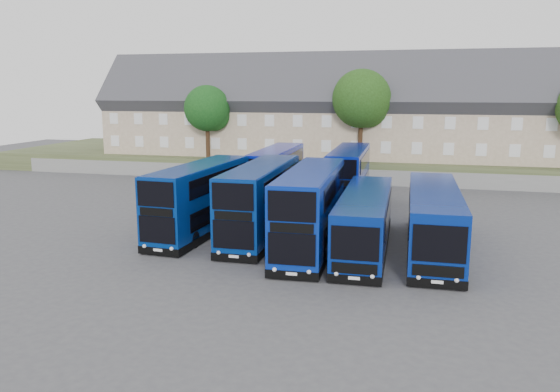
{
  "coord_description": "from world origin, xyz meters",
  "views": [
    {
      "loc": [
        7.27,
        -29.18,
        9.14
      ],
      "look_at": [
        -1.27,
        5.36,
        2.2
      ],
      "focal_mm": 35.0,
      "sensor_mm": 36.0,
      "label": 1
    }
  ],
  "objects_px": {
    "tree_west": "(209,110)",
    "tree_mid": "(363,101)",
    "dd_front_mid": "(261,202)",
    "dd_front_left": "(200,200)",
    "coach_east_a": "(365,222)"
  },
  "relations": [
    {
      "from": "coach_east_a",
      "to": "tree_mid",
      "type": "xyz_separation_m",
      "value": [
        -2.55,
        24.0,
        6.41
      ]
    },
    {
      "from": "dd_front_left",
      "to": "tree_west",
      "type": "bearing_deg",
      "value": 113.06
    },
    {
      "from": "dd_front_left",
      "to": "tree_west",
      "type": "relative_size",
      "value": 1.47
    },
    {
      "from": "dd_front_left",
      "to": "tree_mid",
      "type": "relative_size",
      "value": 1.22
    },
    {
      "from": "dd_front_left",
      "to": "coach_east_a",
      "type": "relative_size",
      "value": 0.91
    },
    {
      "from": "dd_front_left",
      "to": "coach_east_a",
      "type": "height_order",
      "value": "dd_front_left"
    },
    {
      "from": "tree_west",
      "to": "tree_mid",
      "type": "xyz_separation_m",
      "value": [
        16.0,
        0.5,
        1.02
      ]
    },
    {
      "from": "dd_front_left",
      "to": "tree_west",
      "type": "height_order",
      "value": "tree_west"
    },
    {
      "from": "dd_front_left",
      "to": "dd_front_mid",
      "type": "height_order",
      "value": "dd_front_mid"
    },
    {
      "from": "tree_west",
      "to": "tree_mid",
      "type": "height_order",
      "value": "tree_mid"
    },
    {
      "from": "dd_front_left",
      "to": "tree_mid",
      "type": "xyz_separation_m",
      "value": [
        8.12,
        22.62,
        5.9
      ]
    },
    {
      "from": "dd_front_left",
      "to": "coach_east_a",
      "type": "xyz_separation_m",
      "value": [
        10.68,
        -1.38,
        -0.51
      ]
    },
    {
      "from": "tree_west",
      "to": "dd_front_mid",
      "type": "bearing_deg",
      "value": -61.62
    },
    {
      "from": "dd_front_mid",
      "to": "coach_east_a",
      "type": "xyz_separation_m",
      "value": [
        6.62,
        -1.4,
        -0.57
      ]
    },
    {
      "from": "tree_west",
      "to": "tree_mid",
      "type": "bearing_deg",
      "value": 1.79
    }
  ]
}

